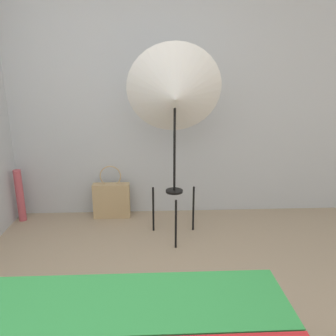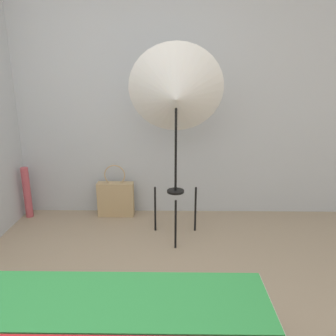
{
  "view_description": "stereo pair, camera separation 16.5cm",
  "coord_description": "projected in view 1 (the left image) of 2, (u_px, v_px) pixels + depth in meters",
  "views": [
    {
      "loc": [
        0.29,
        -1.26,
        1.52
      ],
      "look_at": [
        0.41,
        1.43,
        0.74
      ],
      "focal_mm": 35.0,
      "sensor_mm": 36.0,
      "label": 1
    },
    {
      "loc": [
        0.45,
        -1.27,
        1.52
      ],
      "look_at": [
        0.41,
        1.43,
        0.74
      ],
      "focal_mm": 35.0,
      "sensor_mm": 36.0,
      "label": 2
    }
  ],
  "objects": [
    {
      "name": "tote_bag",
      "position": [
        112.0,
        200.0,
        3.56
      ],
      "size": [
        0.39,
        0.11,
        0.58
      ],
      "color": "tan",
      "rests_on": "ground_plane"
    },
    {
      "name": "wall_back",
      "position": [
        125.0,
        96.0,
        3.42
      ],
      "size": [
        8.0,
        0.05,
        2.6
      ],
      "color": "#B7BCC1",
      "rests_on": "ground_plane"
    },
    {
      "name": "photo_umbrella",
      "position": [
        175.0,
        95.0,
        2.83
      ],
      "size": [
        0.85,
        0.51,
        1.78
      ],
      "color": "black",
      "rests_on": "ground_plane"
    },
    {
      "name": "paper_roll",
      "position": [
        20.0,
        196.0,
        3.45
      ],
      "size": [
        0.08,
        0.08,
        0.56
      ],
      "color": "#BC4C56",
      "rests_on": "ground_plane"
    }
  ]
}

